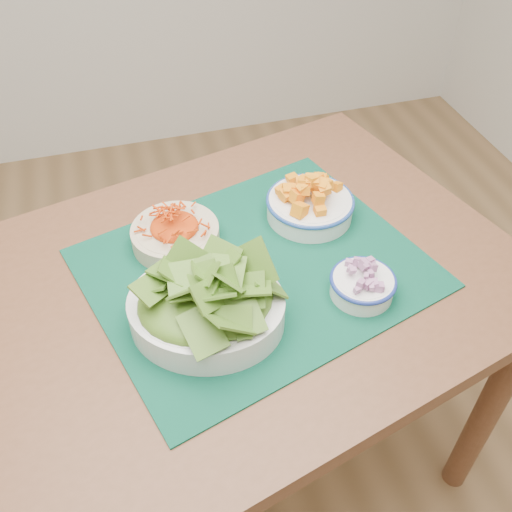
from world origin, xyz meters
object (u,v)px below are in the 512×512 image
(table, at_px, (216,320))
(onion_bowl, at_px, (363,282))
(placemat, at_px, (256,268))
(carrot_bowl, at_px, (175,231))
(squash_bowl, at_px, (310,200))
(lettuce_bowl, at_px, (206,301))

(table, distance_m, onion_bowl, 0.30)
(placemat, xyz_separation_m, carrot_bowl, (-0.13, 0.11, 0.03))
(squash_bowl, xyz_separation_m, lettuce_bowl, (-0.27, -0.22, 0.01))
(table, height_order, lettuce_bowl, lettuce_bowl)
(table, relative_size, placemat, 2.19)
(onion_bowl, bearing_deg, placemat, 144.15)
(squash_bowl, xyz_separation_m, onion_bowl, (0.01, -0.24, -0.01))
(placemat, relative_size, squash_bowl, 2.91)
(table, relative_size, lettuce_bowl, 4.03)
(placemat, bearing_deg, squash_bowl, 21.84)
(placemat, bearing_deg, lettuce_bowl, -154.16)
(carrot_bowl, bearing_deg, table, -70.68)
(table, distance_m, lettuce_bowl, 0.18)
(squash_bowl, bearing_deg, carrot_bowl, -178.90)
(squash_bowl, bearing_deg, table, -150.36)
(carrot_bowl, height_order, squash_bowl, squash_bowl)
(table, distance_m, squash_bowl, 0.31)
(placemat, height_order, onion_bowl, onion_bowl)
(squash_bowl, distance_m, onion_bowl, 0.24)
(table, xyz_separation_m, lettuce_bowl, (-0.03, -0.09, 0.16))
(table, bearing_deg, squash_bowl, 15.54)
(table, xyz_separation_m, squash_bowl, (0.24, 0.14, 0.15))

